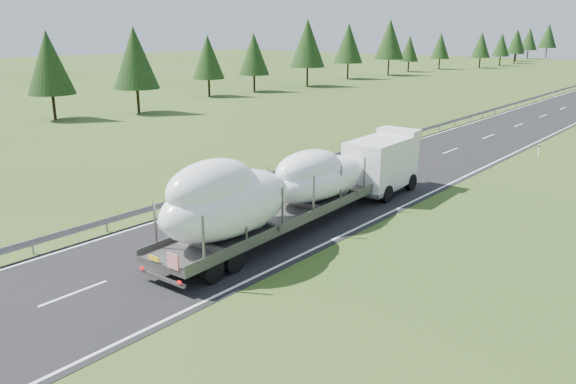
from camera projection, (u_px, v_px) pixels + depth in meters
The scene contains 3 objects.
ground at pixel (232, 234), 29.36m from camera, with size 400.00×400.00×0.00m, color #2E4717.
tree_line_left at pixel (373, 45), 120.23m from camera, with size 14.48×245.06×12.65m.
boat_truck at pixel (296, 184), 29.46m from camera, with size 3.77×21.22×4.88m.
Camera 1 is at (19.87, -19.35, 10.30)m, focal length 35.00 mm.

